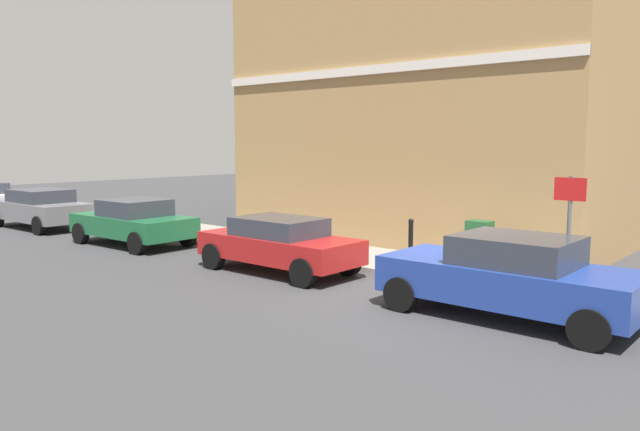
# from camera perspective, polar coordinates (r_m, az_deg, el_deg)

# --- Properties ---
(ground) EXTENTS (80.00, 80.00, 0.00)m
(ground) POSITION_cam_1_polar(r_m,az_deg,el_deg) (12.90, 9.84, -7.11)
(ground) COLOR #38383A
(sidewalk) EXTENTS (2.51, 30.00, 0.15)m
(sidewalk) POSITION_cam_1_polar(r_m,az_deg,el_deg) (18.01, -3.50, -2.83)
(sidewalk) COLOR gray
(sidewalk) RESTS_ON ground
(corner_building) EXTENTS (7.14, 11.43, 9.09)m
(corner_building) POSITION_cam_1_polar(r_m,az_deg,el_deg) (20.26, 10.85, 10.82)
(corner_building) COLOR #9E7A4C
(corner_building) RESTS_ON ground
(car_blue) EXTENTS (1.95, 4.42, 1.47)m
(car_blue) POSITION_cam_1_polar(r_m,az_deg,el_deg) (11.30, 17.17, -5.36)
(car_blue) COLOR navy
(car_blue) RESTS_ON ground
(car_red) EXTENTS (1.78, 4.06, 1.31)m
(car_red) POSITION_cam_1_polar(r_m,az_deg,el_deg) (14.62, -3.83, -2.58)
(car_red) COLOR maroon
(car_red) RESTS_ON ground
(car_green) EXTENTS (2.05, 4.09, 1.39)m
(car_green) POSITION_cam_1_polar(r_m,az_deg,el_deg) (19.29, -16.92, -0.54)
(car_green) COLOR #195933
(car_green) RESTS_ON ground
(car_grey) EXTENTS (2.02, 4.30, 1.41)m
(car_grey) POSITION_cam_1_polar(r_m,az_deg,el_deg) (24.30, -24.46, 0.66)
(car_grey) COLOR slate
(car_grey) RESTS_ON ground
(utility_cabinet) EXTENTS (0.46, 0.61, 1.15)m
(utility_cabinet) POSITION_cam_1_polar(r_m,az_deg,el_deg) (14.60, 14.53, -2.88)
(utility_cabinet) COLOR #1E4C28
(utility_cabinet) RESTS_ON sidewalk
(bollard_near_cabinet) EXTENTS (0.14, 0.14, 1.04)m
(bollard_near_cabinet) POSITION_cam_1_polar(r_m,az_deg,el_deg) (15.59, 8.41, -2.04)
(bollard_near_cabinet) COLOR black
(bollard_near_cabinet) RESTS_ON sidewalk
(street_sign) EXTENTS (0.08, 0.60, 2.30)m
(street_sign) POSITION_cam_1_polar(r_m,az_deg,el_deg) (12.61, 22.11, -0.16)
(street_sign) COLOR #59595B
(street_sign) RESTS_ON sidewalk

